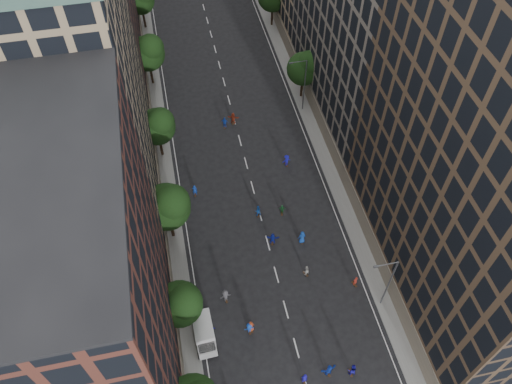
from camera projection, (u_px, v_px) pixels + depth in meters
ground at (241, 143)px, 71.82m from camera, size 240.00×240.00×0.00m
sidewalk_left at (153, 119)px, 74.77m from camera, size 4.00×105.00×0.15m
sidewalk_right at (307, 97)px, 77.92m from camera, size 4.00×105.00×0.15m
bldg_left_a at (72, 301)px, 39.90m from camera, size 14.00×22.00×30.00m
bldg_left_b at (70, 91)px, 53.00m from camera, size 14.00×26.00×34.00m
bldg_left_c at (80, 2)px, 69.40m from camera, size 14.00×20.00×28.00m
bldg_right_a at (495, 166)px, 44.99m from camera, size 14.00×30.00×36.00m
bldg_right_b at (377, 8)px, 63.88m from camera, size 14.00×28.00×33.00m
tree_left_1 at (181, 303)px, 50.06m from camera, size 4.80×4.80×8.21m
tree_left_2 at (168, 206)px, 56.76m from camera, size 5.60×5.60×9.45m
tree_left_3 at (158, 125)px, 65.75m from camera, size 5.00×5.00×8.58m
tree_left_4 at (148, 52)px, 75.30m from camera, size 5.40×5.40×9.08m
tree_right_a at (305, 67)px, 73.72m from camera, size 5.00×5.00×8.39m
streetlamp_near at (388, 281)px, 52.04m from camera, size 2.64×0.22×9.06m
streetlamp_far at (303, 83)px, 72.21m from camera, size 2.64×0.22×9.06m
cargo_van at (204, 333)px, 52.56m from camera, size 2.32×4.67×2.44m
skater_1 at (304, 378)px, 49.98m from camera, size 0.69×0.47×1.84m
skater_2 at (352, 370)px, 50.47m from camera, size 0.97×0.77×1.93m
skater_3 at (249, 328)px, 53.38m from camera, size 1.08×0.64×1.64m
skater_4 at (212, 331)px, 53.23m from camera, size 1.02×0.67×1.61m
skater_5 at (329, 370)px, 50.49m from camera, size 1.77×0.85×1.83m
skater_6 at (251, 326)px, 53.48m from camera, size 0.91×0.66×1.71m
skater_7 at (355, 281)px, 56.99m from camera, size 0.65×0.54×1.53m
skater_8 at (306, 271)px, 57.81m from camera, size 0.93×0.85×1.56m
skater_9 at (226, 296)px, 55.60m from camera, size 1.35×0.91×1.93m
skater_10 at (282, 209)px, 63.35m from camera, size 0.99×0.61×1.57m
skater_11 at (273, 239)px, 60.48m from camera, size 1.69×0.94×1.74m
skater_12 at (302, 237)px, 60.48m from camera, size 0.96×0.64×1.94m
skater_13 at (195, 190)px, 65.17m from camera, size 0.72×0.54×1.78m
skater_14 at (258, 211)px, 63.11m from camera, size 0.85×0.67×1.73m
skater_15 at (287, 161)px, 68.44m from camera, size 1.29×0.89×1.82m
skater_16 at (225, 123)px, 73.14m from camera, size 1.15×0.83×1.82m
skater_17 at (233, 119)px, 73.65m from camera, size 1.81×1.15×1.87m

